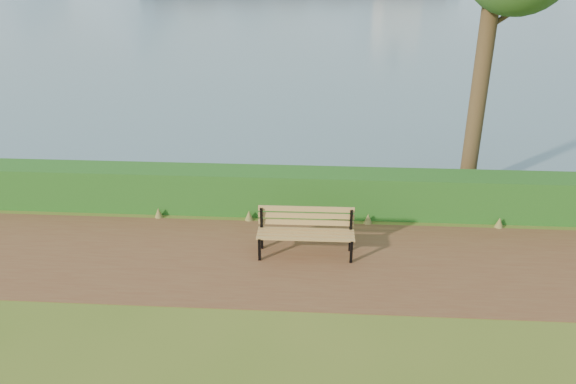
{
  "coord_description": "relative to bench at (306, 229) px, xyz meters",
  "views": [
    {
      "loc": [
        0.54,
        -9.37,
        5.74
      ],
      "look_at": [
        -0.15,
        1.2,
        1.1
      ],
      "focal_mm": 35.0,
      "sensor_mm": 36.0,
      "label": 1
    }
  ],
  "objects": [
    {
      "name": "bench",
      "position": [
        0.0,
        0.0,
        0.0
      ],
      "size": [
        1.95,
        0.59,
        0.97
      ],
      "rotation": [
        0.0,
        0.0,
        0.01
      ],
      "color": "black",
      "rests_on": "ground"
    },
    {
      "name": "hedge",
      "position": [
        -0.24,
        1.97,
        -0.06
      ],
      "size": [
        32.0,
        0.85,
        1.0
      ],
      "primitive_type": "cube",
      "color": "#134513",
      "rests_on": "ground"
    },
    {
      "name": "path",
      "position": [
        -0.24,
        -0.33,
        -0.55
      ],
      "size": [
        40.0,
        3.4,
        0.01
      ],
      "primitive_type": "cube",
      "color": "brown",
      "rests_on": "ground"
    },
    {
      "name": "ground",
      "position": [
        -0.24,
        -0.63,
        -0.56
      ],
      "size": [
        140.0,
        140.0,
        0.0
      ],
      "primitive_type": "plane",
      "color": "#49611B",
      "rests_on": "ground"
    }
  ]
}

